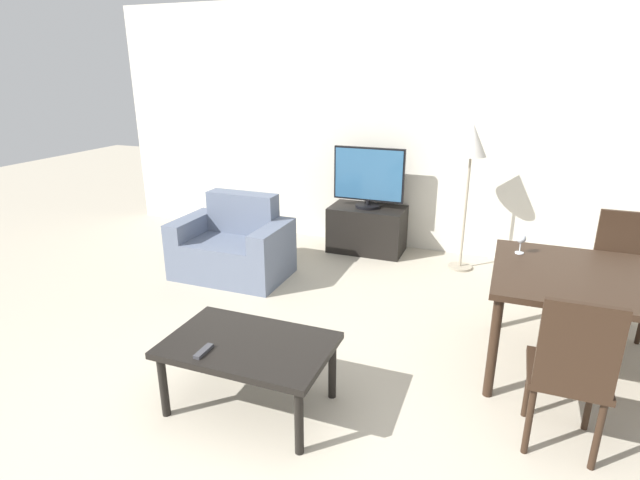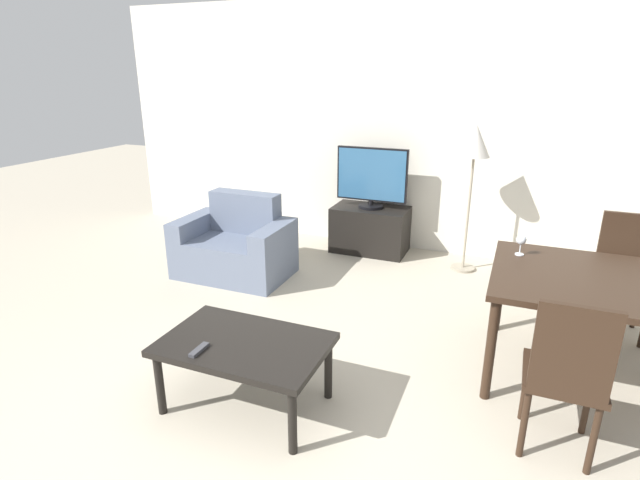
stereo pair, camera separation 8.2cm
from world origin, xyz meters
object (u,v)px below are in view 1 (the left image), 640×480
(tv_stand, at_px, (367,229))
(tv, at_px, (369,178))
(coffee_table, at_px, (249,350))
(dining_table, at_px, (604,288))
(dining_chair_far, at_px, (620,266))
(armchair, at_px, (234,248))
(remote_primary, at_px, (204,351))
(dining_chair_near, at_px, (571,369))
(wine_glass_center, at_px, (521,240))
(floor_lamp, at_px, (471,149))

(tv_stand, bearing_deg, tv, -90.00)
(coffee_table, relative_size, dining_table, 0.72)
(tv, relative_size, coffee_table, 0.80)
(tv, distance_m, dining_chair_far, 2.53)
(armchair, xyz_separation_m, dining_table, (3.12, -0.68, 0.37))
(tv_stand, xyz_separation_m, remote_primary, (-0.08, -3.11, 0.20))
(dining_table, bearing_deg, dining_chair_far, 74.24)
(coffee_table, bearing_deg, armchair, 122.92)
(tv_stand, height_order, tv, tv)
(dining_chair_near, bearing_deg, wine_glass_center, 104.38)
(dining_chair_near, relative_size, floor_lamp, 0.63)
(tv_stand, xyz_separation_m, coffee_table, (0.11, -2.92, 0.14))
(armchair, xyz_separation_m, coffee_table, (1.15, -1.78, 0.11))
(remote_primary, bearing_deg, coffee_table, 46.57)
(floor_lamp, distance_m, wine_glass_center, 1.54)
(armchair, height_order, remote_primary, armchair)
(dining_chair_far, xyz_separation_m, floor_lamp, (-1.25, 0.82, 0.72))
(tv_stand, height_order, wine_glass_center, wine_glass_center)
(tv, height_order, coffee_table, tv)
(floor_lamp, relative_size, remote_primary, 9.80)
(dining_chair_near, xyz_separation_m, floor_lamp, (-0.78, 2.50, 0.72))
(remote_primary, bearing_deg, armchair, 116.23)
(armchair, xyz_separation_m, dining_chair_far, (3.36, 0.16, 0.23))
(coffee_table, bearing_deg, tv, 92.08)
(tv_stand, bearing_deg, dining_table, -41.29)
(tv, relative_size, dining_table, 0.58)
(dining_chair_near, xyz_separation_m, wine_glass_center, (-0.28, 1.10, 0.31))
(wine_glass_center, bearing_deg, dining_chair_near, -75.62)
(dining_chair_near, bearing_deg, tv_stand, 124.62)
(tv, relative_size, remote_primary, 5.21)
(armchair, relative_size, coffee_table, 1.11)
(tv_stand, relative_size, wine_glass_center, 5.64)
(tv_stand, distance_m, dining_table, 2.79)
(tv_stand, distance_m, floor_lamp, 1.45)
(wine_glass_center, bearing_deg, floor_lamp, 109.65)
(tv_stand, distance_m, wine_glass_center, 2.28)
(dining_chair_far, xyz_separation_m, wine_glass_center, (-0.75, -0.58, 0.31))
(tv, distance_m, coffee_table, 2.95)
(wine_glass_center, bearing_deg, tv, 134.89)
(armchair, relative_size, wine_glass_center, 7.43)
(dining_table, bearing_deg, floor_lamp, 121.54)
(tv_stand, bearing_deg, dining_chair_far, -23.01)
(remote_primary, bearing_deg, dining_chair_near, 13.31)
(armchair, relative_size, tv_stand, 1.32)
(coffee_table, height_order, dining_table, dining_table)
(coffee_table, xyz_separation_m, dining_table, (1.97, 1.10, 0.26))
(armchair, relative_size, dining_chair_near, 1.17)
(dining_chair_near, relative_size, dining_chair_far, 1.00)
(dining_table, relative_size, wine_glass_center, 9.27)
(armchair, height_order, tv, tv)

